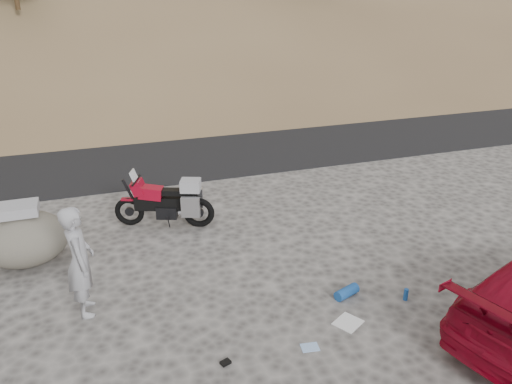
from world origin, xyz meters
TOP-DOWN VIEW (x-y plane):
  - ground at (0.00, 0.00)m, footprint 140.00×140.00m
  - road at (0.00, 9.00)m, footprint 120.00×7.00m
  - motorcycle at (-0.53, 3.10)m, footprint 2.18×1.12m
  - man at (-2.40, 0.34)m, footprint 0.50×0.73m
  - boulder at (-3.47, 2.35)m, footprint 1.90×1.71m
  - gear_white_cloth at (1.64, -1.37)m, footprint 0.56×0.54m
  - gear_blue_mat at (1.97, -0.70)m, footprint 0.51×0.35m
  - gear_bottle at (2.91, -1.11)m, footprint 0.10×0.10m
  - gear_funnel at (3.38, -1.74)m, footprint 0.20×0.20m
  - gear_glove_a at (-0.51, -1.64)m, footprint 0.17×0.15m
  - gear_blue_cloth at (0.80, -1.72)m, footprint 0.30×0.24m

SIDE VIEW (x-z plane):
  - ground at x=0.00m, z-range 0.00..0.00m
  - road at x=0.00m, z-range -0.03..0.03m
  - man at x=-2.40m, z-range -0.97..0.97m
  - gear_blue_cloth at x=0.80m, z-range 0.00..0.01m
  - gear_white_cloth at x=1.64m, z-range 0.00..0.01m
  - gear_glove_a at x=-0.51m, z-range 0.00..0.04m
  - gear_blue_mat at x=1.97m, z-range 0.00..0.19m
  - gear_funnel at x=3.38m, z-range 0.00..0.19m
  - gear_bottle at x=2.91m, z-range 0.00..0.22m
  - boulder at x=-3.47m, z-range -0.08..1.18m
  - motorcycle at x=-0.53m, z-range -0.10..1.26m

